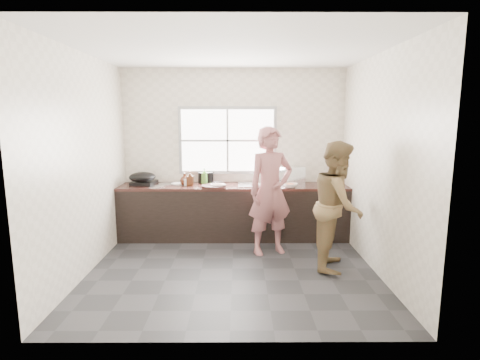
{
  "coord_description": "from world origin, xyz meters",
  "views": [
    {
      "loc": [
        0.08,
        -4.56,
        1.92
      ],
      "look_at": [
        0.1,
        0.65,
        1.05
      ],
      "focal_mm": 28.0,
      "sensor_mm": 36.0,
      "label": 1
    }
  ],
  "objects_px": {
    "plate_food": "(179,184)",
    "bottle_green": "(204,176)",
    "pot_lid_left": "(156,186)",
    "bowl_crabs": "(290,186)",
    "pot_lid_right": "(166,184)",
    "wok": "(142,177)",
    "black_pot": "(206,177)",
    "cutting_board": "(214,186)",
    "dish_rack": "(291,175)",
    "bottle_brown_tall": "(190,179)",
    "woman": "(270,195)",
    "bowl_held": "(259,185)",
    "burner": "(144,183)",
    "glass_jar": "(186,182)",
    "bottle_brown_short": "(185,179)",
    "person_side": "(338,205)",
    "bowl_mince": "(218,186)"
  },
  "relations": [
    {
      "from": "bowl_mince",
      "to": "cutting_board",
      "type": "bearing_deg",
      "value": 180.0
    },
    {
      "from": "person_side",
      "to": "burner",
      "type": "bearing_deg",
      "value": 82.18
    },
    {
      "from": "cutting_board",
      "to": "burner",
      "type": "bearing_deg",
      "value": 165.7
    },
    {
      "from": "dish_rack",
      "to": "bowl_crabs",
      "type": "bearing_deg",
      "value": -122.61
    },
    {
      "from": "black_pot",
      "to": "plate_food",
      "type": "relative_size",
      "value": 1.06
    },
    {
      "from": "bottle_brown_tall",
      "to": "plate_food",
      "type": "bearing_deg",
      "value": 151.78
    },
    {
      "from": "bottle_green",
      "to": "bowl_held",
      "type": "bearing_deg",
      "value": -19.27
    },
    {
      "from": "burner",
      "to": "wok",
      "type": "bearing_deg",
      "value": -85.79
    },
    {
      "from": "bowl_mince",
      "to": "pot_lid_left",
      "type": "bearing_deg",
      "value": 175.97
    },
    {
      "from": "plate_food",
      "to": "bottle_brown_tall",
      "type": "xyz_separation_m",
      "value": [
        0.2,
        -0.11,
        0.1
      ]
    },
    {
      "from": "bowl_crabs",
      "to": "pot_lid_left",
      "type": "distance_m",
      "value": 2.08
    },
    {
      "from": "wok",
      "to": "woman",
      "type": "bearing_deg",
      "value": -18.52
    },
    {
      "from": "person_side",
      "to": "woman",
      "type": "bearing_deg",
      "value": 74.57
    },
    {
      "from": "bowl_held",
      "to": "wok",
      "type": "relative_size",
      "value": 0.51
    },
    {
      "from": "black_pot",
      "to": "bottle_brown_tall",
      "type": "xyz_separation_m",
      "value": [
        -0.23,
        -0.25,
        0.01
      ]
    },
    {
      "from": "bottle_brown_short",
      "to": "burner",
      "type": "relative_size",
      "value": 0.51
    },
    {
      "from": "person_side",
      "to": "pot_lid_left",
      "type": "height_order",
      "value": "person_side"
    },
    {
      "from": "cutting_board",
      "to": "bottle_green",
      "type": "xyz_separation_m",
      "value": [
        -0.17,
        0.3,
        0.11
      ]
    },
    {
      "from": "woman",
      "to": "bottle_brown_tall",
      "type": "xyz_separation_m",
      "value": [
        -1.22,
        0.68,
        0.12
      ]
    },
    {
      "from": "bottle_green",
      "to": "wok",
      "type": "height_order",
      "value": "bottle_green"
    },
    {
      "from": "woman",
      "to": "person_side",
      "type": "relative_size",
      "value": 1.03
    },
    {
      "from": "woman",
      "to": "bottle_brown_short",
      "type": "bearing_deg",
      "value": 131.55
    },
    {
      "from": "cutting_board",
      "to": "dish_rack",
      "type": "relative_size",
      "value": 0.99
    },
    {
      "from": "plate_food",
      "to": "bottle_green",
      "type": "bearing_deg",
      "value": 0.73
    },
    {
      "from": "black_pot",
      "to": "wok",
      "type": "distance_m",
      "value": 1.01
    },
    {
      "from": "person_side",
      "to": "bottle_green",
      "type": "bearing_deg",
      "value": 71.36
    },
    {
      "from": "black_pot",
      "to": "pot_lid_left",
      "type": "bearing_deg",
      "value": -153.73
    },
    {
      "from": "cutting_board",
      "to": "bowl_crabs",
      "type": "relative_size",
      "value": 2.19
    },
    {
      "from": "plate_food",
      "to": "wok",
      "type": "relative_size",
      "value": 0.57
    },
    {
      "from": "bowl_mince",
      "to": "bowl_crabs",
      "type": "height_order",
      "value": "bowl_mince"
    },
    {
      "from": "plate_food",
      "to": "bottle_green",
      "type": "relative_size",
      "value": 0.9
    },
    {
      "from": "wok",
      "to": "black_pot",
      "type": "bearing_deg",
      "value": 15.13
    },
    {
      "from": "bottle_brown_tall",
      "to": "bottle_brown_short",
      "type": "height_order",
      "value": "bottle_brown_tall"
    },
    {
      "from": "black_pot",
      "to": "pot_lid_right",
      "type": "bearing_deg",
      "value": -166.25
    },
    {
      "from": "plate_food",
      "to": "pot_lid_right",
      "type": "xyz_separation_m",
      "value": [
        -0.2,
        -0.01,
        -0.0
      ]
    },
    {
      "from": "dish_rack",
      "to": "pot_lid_right",
      "type": "bearing_deg",
      "value": 157.16
    },
    {
      "from": "glass_jar",
      "to": "pot_lid_left",
      "type": "distance_m",
      "value": 0.47
    },
    {
      "from": "glass_jar",
      "to": "dish_rack",
      "type": "bearing_deg",
      "value": 4.71
    },
    {
      "from": "dish_rack",
      "to": "bottle_brown_short",
      "type": "bearing_deg",
      "value": 159.1
    },
    {
      "from": "bottle_brown_tall",
      "to": "burner",
      "type": "xyz_separation_m",
      "value": [
        -0.76,
        0.1,
        -0.08
      ]
    },
    {
      "from": "pot_lid_right",
      "to": "woman",
      "type": "bearing_deg",
      "value": -25.45
    },
    {
      "from": "bottle_brown_tall",
      "to": "wok",
      "type": "xyz_separation_m",
      "value": [
        -0.75,
        -0.02,
        0.03
      ]
    },
    {
      "from": "cutting_board",
      "to": "wok",
      "type": "distance_m",
      "value": 1.15
    },
    {
      "from": "bowl_crabs",
      "to": "pot_lid_right",
      "type": "height_order",
      "value": "bowl_crabs"
    },
    {
      "from": "woman",
      "to": "black_pot",
      "type": "height_order",
      "value": "woman"
    },
    {
      "from": "person_side",
      "to": "bottle_brown_tall",
      "type": "height_order",
      "value": "person_side"
    },
    {
      "from": "woman",
      "to": "bowl_held",
      "type": "bearing_deg",
      "value": 86.38
    },
    {
      "from": "black_pot",
      "to": "bottle_brown_tall",
      "type": "relative_size",
      "value": 1.19
    },
    {
      "from": "bottle_green",
      "to": "pot_lid_left",
      "type": "distance_m",
      "value": 0.78
    },
    {
      "from": "woman",
      "to": "bottle_brown_tall",
      "type": "height_order",
      "value": "woman"
    }
  ]
}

